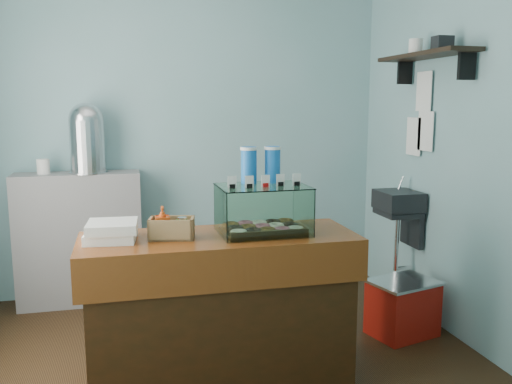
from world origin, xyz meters
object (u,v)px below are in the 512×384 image
object	(u,v)px
red_cooler	(403,307)
counter	(220,308)
display_case	(262,206)
coffee_urn	(87,136)

from	to	relation	value
red_cooler	counter	bearing A→B (deg)	178.72
counter	display_case	bearing A→B (deg)	7.10
counter	coffee_urn	xyz separation A→B (m)	(-0.80, 1.56, 0.94)
red_cooler	display_case	bearing A→B (deg)	-179.78
counter	display_case	xyz separation A→B (m)	(0.27, 0.03, 0.60)
display_case	red_cooler	xyz separation A→B (m)	(1.13, 0.31, -0.86)
counter	coffee_urn	world-z (taller)	coffee_urn
counter	display_case	world-z (taller)	display_case
counter	red_cooler	world-z (taller)	counter
display_case	red_cooler	bearing A→B (deg)	14.14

